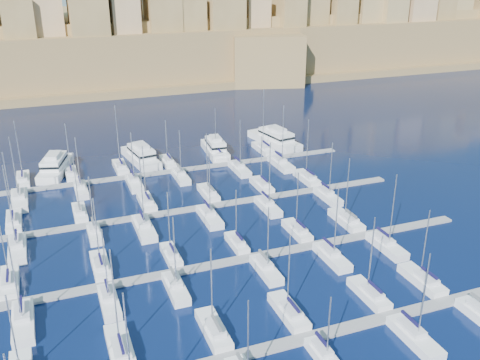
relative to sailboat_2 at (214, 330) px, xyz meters
name	(u,v)px	position (x,y,z in m)	size (l,w,h in m)	color
ground	(223,229)	(11.35, 28.67, -0.73)	(600.00, 600.00, 0.00)	black
pontoon_near	(308,338)	(11.35, -5.33, -0.53)	(84.00, 2.00, 0.40)	slate
pontoon_mid_near	(247,258)	(11.35, 16.67, -0.53)	(84.00, 2.00, 0.40)	slate
pontoon_mid_far	(207,207)	(11.35, 38.67, -0.53)	(84.00, 2.00, 0.40)	slate
pontoon_far	(179,170)	(11.35, 60.67, -0.53)	(84.00, 2.00, 0.40)	slate
sailboat_1	(121,350)	(-12.28, 0.40, 0.03)	(2.91, 9.70, 15.26)	white
sailboat_2	(214,330)	(0.00, 0.00, 0.00)	(2.67, 8.89, 13.05)	white
sailboat_3	(289,312)	(11.12, 0.03, 0.00)	(2.68, 8.94, 12.85)	white
sailboat_4	(369,294)	(24.16, -0.22, 0.00)	(2.53, 8.44, 13.39)	white
sailboat_5	(422,280)	(33.95, 0.03, 0.00)	(2.69, 8.95, 12.72)	white
sailboat_9	(324,357)	(11.25, -9.85, -0.04)	(2.17, 7.22, 10.12)	white
sailboat_10	(414,337)	(24.15, -10.72, 0.01)	(2.70, 9.00, 13.80)	white
sailboat_12	(10,282)	(-25.67, 22.04, 0.02)	(2.69, 8.97, 15.08)	white
sailboat_13	(101,266)	(-11.99, 21.97, 0.00)	(2.65, 8.84, 12.80)	white
sailboat_14	(171,255)	(-0.47, 21.34, -0.01)	(2.26, 7.54, 12.30)	white
sailboat_15	(237,243)	(11.30, 21.22, -0.03)	(2.19, 7.30, 10.96)	white
sailboat_16	(297,231)	(23.25, 21.71, -0.01)	(2.49, 8.31, 12.25)	white
sailboat_17	(346,220)	(33.94, 22.20, 0.01)	(2.79, 9.31, 13.35)	white
sailboat_18	(23,322)	(-23.79, 11.00, 0.02)	(2.87, 9.57, 14.23)	white
sailboat_19	(109,301)	(-12.13, 11.59, 0.00)	(2.51, 8.36, 13.04)	white
sailboat_20	(176,288)	(-2.23, 11.57, 0.00)	(2.52, 8.41, 13.13)	white
sailboat_21	(266,269)	(12.62, 11.57, -0.01)	(2.52, 8.41, 12.20)	white
sailboat_22	(332,256)	(24.45, 11.31, 0.01)	(2.68, 8.95, 13.81)	white
sailboat_23	(386,245)	(35.23, 11.21, 0.01)	(2.74, 9.14, 14.49)	white
sailboat_24	(14,222)	(-25.26, 44.16, 0.02)	(2.76, 9.22, 14.75)	white
sailboat_25	(80,213)	(-13.22, 43.68, 0.00)	(2.47, 8.24, 13.41)	white
sailboat_26	(147,202)	(0.07, 43.96, 0.00)	(2.64, 8.81, 13.01)	white
sailboat_27	(209,193)	(13.33, 43.93, 0.01)	(2.62, 8.75, 14.07)	white
sailboat_28	(262,185)	(25.65, 43.84, -0.01)	(2.57, 8.57, 12.21)	white
sailboat_29	(307,178)	(36.92, 44.06, 0.02)	(2.70, 9.01, 14.62)	white
sailboat_30	(17,248)	(-24.61, 32.90, 0.04)	(2.93, 9.77, 16.48)	white
sailboat_31	(95,233)	(-11.56, 33.92, -0.01)	(2.31, 7.70, 12.27)	white
sailboat_32	(144,228)	(-2.74, 32.80, 0.03)	(3.00, 9.98, 15.29)	white
sailboat_33	(209,216)	(10.03, 33.07, 0.01)	(2.83, 9.44, 14.19)	white
sailboat_34	(268,206)	(22.49, 33.40, 0.01)	(2.63, 8.76, 14.67)	white
sailboat_35	(328,196)	(36.29, 33.53, 0.00)	(2.55, 8.49, 12.98)	white
sailboat_36	(23,180)	(-23.53, 66.10, 0.02)	(2.73, 9.08, 14.67)	white
sailboat_37	(71,174)	(-13.07, 65.87, 0.00)	(2.59, 8.63, 13.05)	white
sailboat_38	(121,167)	(-1.67, 66.17, 0.03)	(2.77, 9.24, 16.14)	white
sailboat_39	(168,162)	(9.87, 65.85, -0.02)	(2.58, 8.60, 11.51)	white
sailboat_40	(216,155)	(22.63, 66.31, 0.01)	(2.86, 9.52, 13.11)	white
sailboat_41	(264,149)	(35.81, 66.47, 0.04)	(2.95, 9.85, 16.74)	white
sailboat_42	(20,200)	(-24.28, 54.43, 0.03)	(3.22, 10.72, 14.86)	white
sailboat_43	(81,190)	(-11.89, 55.50, 0.00)	(2.57, 8.56, 13.01)	white
sailboat_44	(134,183)	(-0.44, 55.23, 0.00)	(2.73, 9.10, 12.91)	white
sailboat_45	(181,176)	(10.31, 55.46, -0.01)	(2.59, 8.63, 12.15)	white
sailboat_46	(239,169)	(24.65, 55.20, 0.00)	(2.75, 9.17, 13.21)	white
sailboat_47	(281,164)	(35.34, 54.78, 0.03)	(3.00, 10.01, 15.76)	white
motor_yacht_a	(55,166)	(-16.32, 70.19, 0.99)	(9.57, 17.42, 5.25)	white
motor_yacht_b	(141,155)	(4.10, 70.12, 0.99)	(7.38, 17.11, 5.25)	white
motor_yacht_c	(215,148)	(23.26, 69.24, 0.99)	(5.60, 15.03, 5.25)	white
motor_yacht_d	(275,138)	(41.15, 71.17, 0.99)	(8.85, 19.43, 5.25)	white
fortified_city	(103,42)	(11.17, 183.93, 14.01)	(460.00, 108.95, 59.52)	brown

